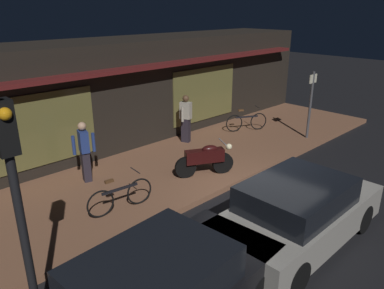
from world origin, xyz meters
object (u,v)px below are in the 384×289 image
object	(u,v)px
motorcycle	(206,159)
traffic_light_pole	(15,185)
person_photographer	(84,151)
person_bystander	(186,118)
parked_car_far	(298,213)
bicycle_parked	(246,122)
bicycle_extra	(120,196)
sign_post	(311,101)

from	to	relation	value
motorcycle	traffic_light_pole	xyz separation A→B (m)	(-5.62, -1.96, 1.83)
person_photographer	person_bystander	world-z (taller)	same
person_photographer	parked_car_far	distance (m)	5.69
bicycle_parked	bicycle_extra	world-z (taller)	same
person_photographer	sign_post	world-z (taller)	sign_post
person_photographer	motorcycle	bearing A→B (deg)	-37.85
sign_post	parked_car_far	bearing A→B (deg)	-152.28
person_bystander	sign_post	world-z (taller)	sign_post
bicycle_parked	bicycle_extra	xyz separation A→B (m)	(-6.86, -1.69, 0.00)
person_photographer	traffic_light_pole	world-z (taller)	traffic_light_pole
person_bystander	traffic_light_pole	size ratio (longest dim) A/B	0.46
bicycle_parked	traffic_light_pole	bearing A→B (deg)	-159.14
bicycle_parked	sign_post	bearing A→B (deg)	-65.42
bicycle_extra	parked_car_far	xyz separation A→B (m)	(1.99, -3.41, 0.20)
bicycle_extra	person_photographer	bearing A→B (deg)	83.08
bicycle_parked	parked_car_far	xyz separation A→B (m)	(-4.86, -5.11, 0.20)
person_photographer	traffic_light_pole	bearing A→B (deg)	-127.37
bicycle_parked	person_photographer	xyz separation A→B (m)	(-6.61, 0.30, 0.52)
bicycle_extra	person_bystander	world-z (taller)	person_bystander
traffic_light_pole	parked_car_far	distance (m)	5.30
sign_post	parked_car_far	world-z (taller)	sign_post
bicycle_extra	traffic_light_pole	xyz separation A→B (m)	(-2.79, -1.98, 1.97)
sign_post	parked_car_far	xyz separation A→B (m)	(-5.80, -3.05, -0.81)
bicycle_parked	person_photographer	distance (m)	6.64
motorcycle	parked_car_far	bearing A→B (deg)	-103.82
traffic_light_pole	sign_post	bearing A→B (deg)	8.69
sign_post	bicycle_parked	bearing A→B (deg)	114.58
traffic_light_pole	parked_car_far	bearing A→B (deg)	-16.65
person_bystander	traffic_light_pole	world-z (taller)	traffic_light_pole
bicycle_parked	person_bystander	bearing A→B (deg)	164.65
bicycle_extra	traffic_light_pole	size ratio (longest dim) A/B	0.46
bicycle_extra	person_bystander	xyz separation A→B (m)	(4.33, 2.39, 0.52)
bicycle_parked	person_bystander	world-z (taller)	person_bystander
motorcycle	bicycle_parked	bearing A→B (deg)	23.04
parked_car_far	motorcycle	bearing A→B (deg)	76.18
bicycle_parked	parked_car_far	world-z (taller)	parked_car_far
person_bystander	traffic_light_pole	xyz separation A→B (m)	(-7.13, -4.37, 1.45)
person_bystander	sign_post	xyz separation A→B (m)	(3.46, -2.75, 0.48)
bicycle_extra	sign_post	world-z (taller)	sign_post
person_bystander	parked_car_far	world-z (taller)	person_bystander
motorcycle	sign_post	size ratio (longest dim) A/B	0.65
bicycle_extra	person_bystander	distance (m)	4.97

